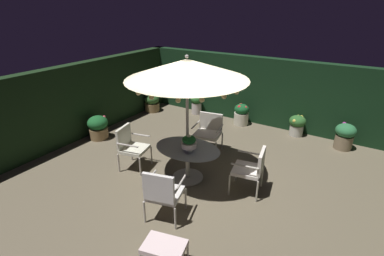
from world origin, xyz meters
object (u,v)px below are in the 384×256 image
(patio_dining_table, at_px, (188,156))
(patio_chair_northeast, at_px, (130,145))
(potted_plant_back_right, at_px, (98,127))
(potted_plant_right_near, at_px, (197,104))
(potted_plant_front_corner, at_px, (345,135))
(potted_plant_left_far, at_px, (241,114))
(centerpiece_planter, at_px, (189,143))
(patio_chair_north, at_px, (209,130))
(patio_umbrella, at_px, (187,69))
(patio_chair_east, at_px, (163,192))
(ottoman_footrest, at_px, (164,247))
(potted_plant_left_near, at_px, (152,103))
(potted_plant_back_left, at_px, (297,124))
(patio_chair_southeast, at_px, (252,167))

(patio_dining_table, distance_m, patio_chair_northeast, 1.35)
(patio_dining_table, xyz_separation_m, potted_plant_back_right, (-3.14, 0.35, -0.19))
(potted_plant_right_near, height_order, potted_plant_front_corner, potted_plant_front_corner)
(potted_plant_right_near, distance_m, potted_plant_front_corner, 4.51)
(patio_chair_northeast, relative_size, potted_plant_back_right, 1.50)
(potted_plant_back_right, bearing_deg, potted_plant_left_far, 45.75)
(centerpiece_planter, xyz_separation_m, patio_chair_north, (-0.36, 1.47, -0.36))
(patio_umbrella, xyz_separation_m, potted_plant_left_far, (-0.22, 3.35, -2.00))
(potted_plant_right_near, bearing_deg, patio_chair_northeast, -81.55)
(patio_chair_east, bearing_deg, potted_plant_back_right, 154.68)
(patio_chair_northeast, bearing_deg, potted_plant_front_corner, 42.09)
(ottoman_footrest, distance_m, potted_plant_left_near, 6.47)
(potted_plant_back_left, bearing_deg, patio_chair_north, -127.89)
(patio_chair_east, height_order, potted_plant_left_near, patio_chair_east)
(potted_plant_left_far, xyz_separation_m, potted_plant_front_corner, (2.86, -0.08, 0.03))
(potted_plant_back_left, relative_size, potted_plant_front_corner, 0.87)
(patio_chair_north, relative_size, potted_plant_back_left, 1.63)
(potted_plant_back_left, height_order, potted_plant_front_corner, potted_plant_front_corner)
(patio_chair_northeast, relative_size, ottoman_footrest, 1.47)
(centerpiece_planter, relative_size, potted_plant_back_right, 0.59)
(centerpiece_planter, height_order, potted_plant_back_left, centerpiece_planter)
(patio_umbrella, distance_m, potted_plant_left_far, 3.91)
(potted_plant_left_near, bearing_deg, potted_plant_left_far, 9.86)
(ottoman_footrest, xyz_separation_m, potted_plant_front_corner, (1.68, 5.34, 0.01))
(patio_chair_north, distance_m, potted_plant_back_left, 2.70)
(patio_chair_east, xyz_separation_m, potted_plant_right_near, (-2.22, 4.73, -0.23))
(centerpiece_planter, bearing_deg, potted_plant_left_near, 139.05)
(centerpiece_planter, distance_m, potted_plant_left_far, 3.56)
(centerpiece_planter, distance_m, potted_plant_back_left, 3.87)
(potted_plant_left_near, height_order, potted_plant_back_right, potted_plant_back_right)
(centerpiece_planter, xyz_separation_m, potted_plant_back_right, (-3.27, 0.49, -0.60))
(centerpiece_planter, relative_size, potted_plant_left_far, 0.59)
(potted_plant_left_far, height_order, potted_plant_front_corner, potted_plant_front_corner)
(centerpiece_planter, bearing_deg, patio_chair_north, 103.96)
(patio_chair_northeast, height_order, potted_plant_left_near, patio_chair_northeast)
(potted_plant_right_near, xyz_separation_m, potted_plant_front_corner, (4.51, -0.16, 0.02))
(centerpiece_planter, height_order, potted_plant_back_right, centerpiece_planter)
(potted_plant_left_far, bearing_deg, patio_umbrella, -86.29)
(potted_plant_right_near, bearing_deg, patio_chair_east, -64.88)
(patio_umbrella, bearing_deg, centerpiece_planter, -47.98)
(patio_chair_north, height_order, potted_plant_back_left, patio_chair_north)
(patio_chair_northeast, bearing_deg, potted_plant_left_far, 73.32)
(patio_dining_table, distance_m, potted_plant_left_far, 3.36)
(patio_dining_table, relative_size, potted_plant_right_near, 2.28)
(patio_chair_southeast, bearing_deg, potted_plant_front_corner, 66.44)
(patio_dining_table, distance_m, patio_chair_southeast, 1.34)
(potted_plant_back_right, bearing_deg, patio_chair_northeast, -19.62)
(ottoman_footrest, bearing_deg, potted_plant_left_near, 130.92)
(patio_dining_table, height_order, potted_plant_left_far, patio_dining_table)
(potted_plant_right_near, bearing_deg, ottoman_footrest, -62.82)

